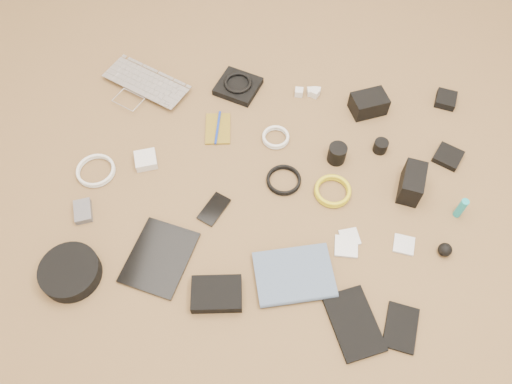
# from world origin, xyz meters

# --- Properties ---
(laptop) EXTENTS (0.42, 0.36, 0.03)m
(laptop) POSITION_xyz_m (-0.55, 0.37, 0.01)
(laptop) COLOR silver
(laptop) RESTS_ON ground
(headphone_pouch) EXTENTS (0.20, 0.19, 0.03)m
(headphone_pouch) POSITION_xyz_m (-0.16, 0.45, 0.01)
(headphone_pouch) COLOR black
(headphone_pouch) RESTS_ON ground
(headphones) EXTENTS (0.12, 0.12, 0.01)m
(headphones) POSITION_xyz_m (-0.16, 0.45, 0.04)
(headphones) COLOR black
(headphones) RESTS_ON headphone_pouch
(charger_a) EXTENTS (0.03, 0.03, 0.03)m
(charger_a) POSITION_xyz_m (0.09, 0.45, 0.01)
(charger_a) COLOR silver
(charger_a) RESTS_ON ground
(charger_b) EXTENTS (0.04, 0.04, 0.03)m
(charger_b) POSITION_xyz_m (0.14, 0.46, 0.01)
(charger_b) COLOR silver
(charger_b) RESTS_ON ground
(charger_c) EXTENTS (0.03, 0.03, 0.02)m
(charger_c) POSITION_xyz_m (0.16, 0.47, 0.01)
(charger_c) COLOR silver
(charger_c) RESTS_ON ground
(charger_d) EXTENTS (0.04, 0.04, 0.03)m
(charger_d) POSITION_xyz_m (0.15, 0.46, 0.02)
(charger_d) COLOR silver
(charger_d) RESTS_ON ground
(dslr_camera) EXTENTS (0.16, 0.14, 0.08)m
(dslr_camera) POSITION_xyz_m (0.36, 0.41, 0.04)
(dslr_camera) COLOR black
(dslr_camera) RESTS_ON ground
(lens_pouch) EXTENTS (0.09, 0.10, 0.03)m
(lens_pouch) POSITION_xyz_m (0.67, 0.49, 0.02)
(lens_pouch) COLOR black
(lens_pouch) RESTS_ON ground
(notebook_olive) EXTENTS (0.12, 0.16, 0.01)m
(notebook_olive) POSITION_xyz_m (-0.20, 0.23, 0.00)
(notebook_olive) COLOR olive
(notebook_olive) RESTS_ON ground
(pen_blue) EXTENTS (0.02, 0.16, 0.01)m
(pen_blue) POSITION_xyz_m (-0.20, 0.23, 0.01)
(pen_blue) COLOR #1531AC
(pen_blue) RESTS_ON notebook_olive
(cable_white_a) EXTENTS (0.13, 0.13, 0.01)m
(cable_white_a) POSITION_xyz_m (0.02, 0.22, 0.01)
(cable_white_a) COLOR silver
(cable_white_a) RESTS_ON ground
(lens_a) EXTENTS (0.08, 0.08, 0.07)m
(lens_a) POSITION_xyz_m (0.26, 0.15, 0.04)
(lens_a) COLOR black
(lens_a) RESTS_ON ground
(lens_b) EXTENTS (0.05, 0.05, 0.05)m
(lens_b) POSITION_xyz_m (0.41, 0.22, 0.02)
(lens_b) COLOR black
(lens_b) RESTS_ON ground
(card_reader) EXTENTS (0.12, 0.12, 0.02)m
(card_reader) POSITION_xyz_m (0.67, 0.22, 0.01)
(card_reader) COLOR black
(card_reader) RESTS_ON ground
(power_brick) EXTENTS (0.10, 0.10, 0.03)m
(power_brick) POSITION_xyz_m (-0.44, 0.04, 0.02)
(power_brick) COLOR silver
(power_brick) RESTS_ON ground
(cable_white_b) EXTENTS (0.17, 0.17, 0.01)m
(cable_white_b) POSITION_xyz_m (-0.61, -0.03, 0.01)
(cable_white_b) COLOR silver
(cable_white_b) RESTS_ON ground
(cable_black) EXTENTS (0.13, 0.13, 0.01)m
(cable_black) POSITION_xyz_m (0.07, 0.03, 0.01)
(cable_black) COLOR black
(cable_black) RESTS_ON ground
(cable_yellow) EXTENTS (0.16, 0.16, 0.01)m
(cable_yellow) POSITION_xyz_m (0.25, 0.01, 0.01)
(cable_yellow) COLOR gold
(cable_yellow) RESTS_ON ground
(flash) EXTENTS (0.09, 0.14, 0.10)m
(flash) POSITION_xyz_m (0.52, 0.05, 0.05)
(flash) COLOR black
(flash) RESTS_ON ground
(lens_cleaner) EXTENTS (0.03, 0.03, 0.09)m
(lens_cleaner) POSITION_xyz_m (0.68, -0.02, 0.05)
(lens_cleaner) COLOR teal
(lens_cleaner) RESTS_ON ground
(battery_charger) EXTENTS (0.09, 0.10, 0.02)m
(battery_charger) POSITION_xyz_m (-0.60, -0.19, 0.01)
(battery_charger) COLOR #58585D
(battery_charger) RESTS_ON ground
(tablet) EXTENTS (0.24, 0.28, 0.01)m
(tablet) POSITION_xyz_m (-0.30, -0.32, 0.01)
(tablet) COLOR black
(tablet) RESTS_ON ground
(phone) EXTENTS (0.11, 0.14, 0.01)m
(phone) POSITION_xyz_m (-0.15, -0.12, 0.00)
(phone) COLOR black
(phone) RESTS_ON ground
(filter_case_left) EXTENTS (0.08, 0.08, 0.01)m
(filter_case_left) POSITION_xyz_m (0.32, -0.16, 0.00)
(filter_case_left) COLOR silver
(filter_case_left) RESTS_ON ground
(filter_case_mid) EXTENTS (0.08, 0.08, 0.01)m
(filter_case_mid) POSITION_xyz_m (0.31, -0.20, 0.01)
(filter_case_mid) COLOR silver
(filter_case_mid) RESTS_ON ground
(filter_case_right) EXTENTS (0.07, 0.07, 0.01)m
(filter_case_right) POSITION_xyz_m (0.50, -0.17, 0.00)
(filter_case_right) COLOR silver
(filter_case_right) RESTS_ON ground
(air_blower) EXTENTS (0.06, 0.06, 0.05)m
(air_blower) POSITION_xyz_m (0.63, -0.17, 0.02)
(air_blower) COLOR black
(air_blower) RESTS_ON ground
(headphone_case) EXTENTS (0.25, 0.25, 0.05)m
(headphone_case) POSITION_xyz_m (-0.56, -0.42, 0.03)
(headphone_case) COLOR black
(headphone_case) RESTS_ON ground
(drive_case) EXTENTS (0.17, 0.14, 0.04)m
(drive_case) POSITION_xyz_m (-0.09, -0.43, 0.02)
(drive_case) COLOR black
(drive_case) RESTS_ON ground
(paperback) EXTENTS (0.29, 0.25, 0.02)m
(paperback) POSITION_xyz_m (0.17, -0.42, 0.01)
(paperback) COLOR #475B78
(paperback) RESTS_ON ground
(notebook_black_a) EXTENTS (0.21, 0.25, 0.02)m
(notebook_black_a) POSITION_xyz_m (0.34, -0.45, 0.01)
(notebook_black_a) COLOR black
(notebook_black_a) RESTS_ON ground
(notebook_black_b) EXTENTS (0.12, 0.16, 0.01)m
(notebook_black_b) POSITION_xyz_m (0.49, -0.45, 0.01)
(notebook_black_b) COLOR black
(notebook_black_b) RESTS_ON ground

